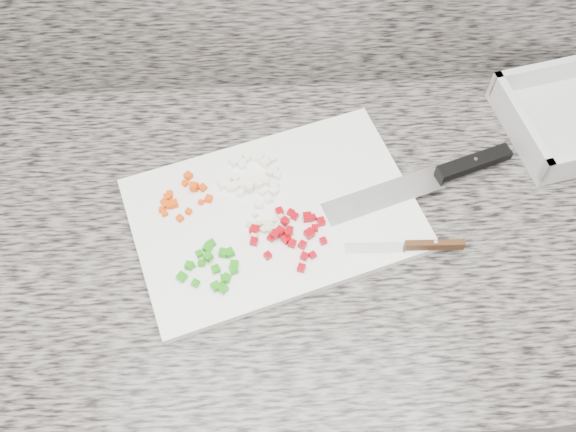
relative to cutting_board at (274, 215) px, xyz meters
name	(u,v)px	position (x,y,z in m)	size (l,w,h in m)	color
cabinet	(287,334)	(0.02, -0.02, -0.48)	(3.92, 0.62, 0.86)	white
countertop	(286,233)	(0.02, -0.02, -0.03)	(3.96, 0.64, 0.04)	slate
cutting_board	(274,215)	(0.00, 0.00, 0.00)	(0.43, 0.29, 0.01)	white
carrot_pile	(184,196)	(-0.14, 0.03, 0.01)	(0.08, 0.09, 0.02)	#EA4405
onion_pile	(253,176)	(-0.03, 0.06, 0.01)	(0.10, 0.11, 0.02)	white
green_pepper_pile	(214,268)	(-0.09, -0.09, 0.01)	(0.09, 0.09, 0.02)	#1A8C0C
red_pepper_pile	(291,233)	(0.02, -0.04, 0.01)	(0.12, 0.11, 0.02)	#AA020D
garlic_pile	(266,227)	(-0.01, -0.03, 0.01)	(0.06, 0.05, 0.01)	beige
chef_knife	(443,174)	(0.27, 0.05, 0.01)	(0.32, 0.14, 0.02)	silver
paring_knife	(419,246)	(0.21, -0.07, 0.01)	(0.18, 0.02, 0.02)	silver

